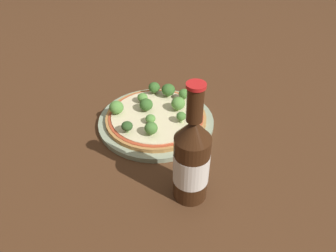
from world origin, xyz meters
TOP-DOWN VIEW (x-y plane):
  - ground_plane at (0.00, 0.00)m, footprint 3.00×3.00m
  - plate at (0.00, -0.02)m, footprint 0.28×0.28m
  - pizza at (0.00, -0.02)m, footprint 0.24×0.24m
  - broccoli_floret_0 at (-0.03, -0.02)m, footprint 0.03×0.03m
  - broccoli_floret_1 at (-0.00, 0.08)m, footprint 0.03×0.03m
  - broccoli_floret_2 at (0.02, 0.04)m, footprint 0.03×0.03m
  - broccoli_floret_3 at (0.05, -0.07)m, footprint 0.03×0.03m
  - broccoli_floret_4 at (-0.07, 0.04)m, footprint 0.03×0.03m
  - broccoli_floret_5 at (-0.07, -0.08)m, footprint 0.03×0.03m
  - broccoli_floret_6 at (0.02, -0.05)m, footprint 0.02×0.02m
  - broccoli_floret_7 at (-0.04, 0.06)m, footprint 0.03×0.03m
  - broccoli_floret_8 at (-0.06, -0.01)m, footprint 0.03×0.03m
  - broccoli_floret_9 at (0.06, 0.01)m, footprint 0.02×0.02m
  - broccoli_floret_10 at (0.01, -0.11)m, footprint 0.03×0.03m
  - beer_bottle at (0.21, -0.11)m, footprint 0.06×0.06m

SIDE VIEW (x-z plane):
  - ground_plane at x=0.00m, z-range 0.00..0.00m
  - plate at x=0.00m, z-range 0.00..0.01m
  - pizza at x=0.00m, z-range 0.01..0.03m
  - broccoli_floret_6 at x=0.02m, z-range 0.03..0.05m
  - broccoli_floret_8 at x=-0.06m, z-range 0.03..0.05m
  - broccoli_floret_5 at x=-0.07m, z-range 0.03..0.06m
  - broccoli_floret_9 at x=0.06m, z-range 0.03..0.06m
  - broccoli_floret_10 at x=0.01m, z-range 0.03..0.06m
  - broccoli_floret_0 at x=-0.03m, z-range 0.03..0.06m
  - broccoli_floret_1 at x=0.00m, z-range 0.03..0.06m
  - broccoli_floret_3 at x=0.05m, z-range 0.03..0.06m
  - broccoli_floret_4 at x=-0.07m, z-range 0.03..0.06m
  - broccoli_floret_2 at x=0.02m, z-range 0.03..0.06m
  - broccoli_floret_7 at x=-0.04m, z-range 0.03..0.06m
  - beer_bottle at x=0.21m, z-range -0.03..0.21m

